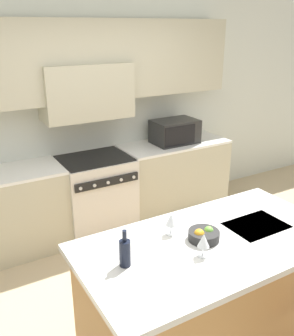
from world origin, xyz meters
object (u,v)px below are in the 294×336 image
Objects in this scene: microwave at (175,131)px; wine_glass_near at (204,241)px; fruit_bowl at (204,235)px; wine_glass_far at (171,220)px; range_stove at (96,194)px; wine_bottle at (125,252)px.

microwave is 2.53m from wine_glass_near.
wine_glass_near reaches higher than fruit_bowl.
wine_glass_far is at bearing -124.84° from microwave.
microwave is 2.27m from wine_glass_far.
wine_glass_far is 0.75× the size of fruit_bowl.
microwave reaches higher than fruit_bowl.
wine_glass_near is 0.75× the size of fruit_bowl.
wine_glass_near reaches higher than range_stove.
fruit_bowl is at bearing -0.88° from wine_bottle.
wine_bottle is at bearing 161.09° from wine_glass_near.
wine_glass_far is (0.45, 0.17, 0.02)m from wine_bottle.
range_stove is 1.94m from wine_glass_far.
wine_bottle is at bearing -107.51° from range_stove.
wine_glass_near is (-0.15, -2.17, 0.58)m from range_stove.
wine_glass_far reaches higher than range_stove.
microwave reaches higher than wine_glass_far.
microwave is at bearing 0.96° from range_stove.
range_stove is at bearing -179.04° from microwave.
fruit_bowl is (0.13, 0.15, -0.07)m from wine_glass_near.
wine_bottle is at bearing -130.74° from microwave.
wine_bottle is 1.13× the size of fruit_bowl.
microwave reaches higher than wine_bottle.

